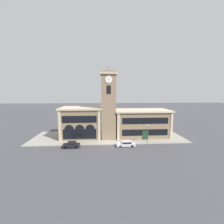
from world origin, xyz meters
TOP-DOWN VIEW (x-y plane):
  - ground_plane at (0.00, 0.00)m, footprint 300.00×300.00m
  - sidewalk_kerb at (0.00, 6.92)m, footprint 44.49×13.83m
  - clock_tower at (0.00, 5.41)m, footprint 4.72×4.72m
  - town_hall_left_wing at (-8.02, 7.59)m, footprint 12.13×9.12m
  - town_hall_right_wing at (10.28, 7.60)m, footprint 16.64×9.12m
  - parked_car_near at (-9.38, -1.21)m, footprint 4.15×1.95m
  - parked_car_mid at (4.16, -1.21)m, footprint 4.74×1.96m
  - street_lamp at (10.19, 0.38)m, footprint 0.36×0.36m

SIDE VIEW (x-z plane):
  - ground_plane at x=0.00m, z-range 0.00..0.00m
  - sidewalk_kerb at x=0.00m, z-range 0.00..0.15m
  - parked_car_mid at x=4.16m, z-range 0.03..1.39m
  - parked_car_near at x=-9.38m, z-range 0.03..1.48m
  - street_lamp at x=10.19m, z-range 0.99..5.92m
  - town_hall_right_wing at x=10.28m, z-range 0.03..8.25m
  - town_hall_left_wing at x=-8.02m, z-range 0.03..9.11m
  - clock_tower at x=0.00m, z-range -0.55..20.05m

